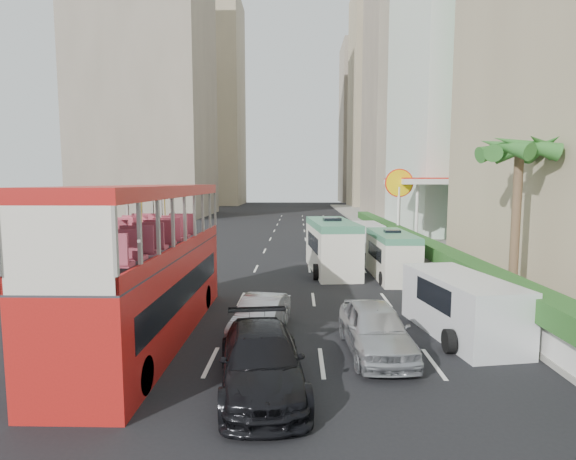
{
  "coord_description": "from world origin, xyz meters",
  "views": [
    {
      "loc": [
        -1.09,
        -14.42,
        5.17
      ],
      "look_at": [
        -1.5,
        4.0,
        3.2
      ],
      "focal_mm": 28.0,
      "sensor_mm": 36.0,
      "label": 1
    }
  ],
  "objects_px": {
    "car_silver_lane_b": "(375,353)",
    "van_asset": "(325,254)",
    "minibus_near": "(332,246)",
    "car_silver_lane_a": "(261,334)",
    "minibus_far": "(392,255)",
    "double_decker_bus": "(148,263)",
    "panel_van_far": "(367,236)",
    "car_black": "(261,388)",
    "panel_van_near": "(461,306)",
    "shell_station": "(431,211)",
    "palm_tree": "(516,226)"
  },
  "relations": [
    {
      "from": "car_silver_lane_a",
      "to": "panel_van_near",
      "type": "height_order",
      "value": "panel_van_near"
    },
    {
      "from": "minibus_near",
      "to": "car_silver_lane_a",
      "type": "bearing_deg",
      "value": -111.87
    },
    {
      "from": "double_decker_bus",
      "to": "minibus_near",
      "type": "height_order",
      "value": "double_decker_bus"
    },
    {
      "from": "double_decker_bus",
      "to": "car_black",
      "type": "relative_size",
      "value": 2.18
    },
    {
      "from": "minibus_near",
      "to": "panel_van_near",
      "type": "bearing_deg",
      "value": -77.31
    },
    {
      "from": "car_black",
      "to": "shell_station",
      "type": "height_order",
      "value": "shell_station"
    },
    {
      "from": "car_silver_lane_b",
      "to": "panel_van_near",
      "type": "xyz_separation_m",
      "value": [
        3.16,
        1.67,
        1.01
      ]
    },
    {
      "from": "double_decker_bus",
      "to": "palm_tree",
      "type": "relative_size",
      "value": 1.72
    },
    {
      "from": "double_decker_bus",
      "to": "palm_tree",
      "type": "distance_m",
      "value": 14.39
    },
    {
      "from": "car_silver_lane_b",
      "to": "minibus_far",
      "type": "xyz_separation_m",
      "value": [
        2.73,
        10.86,
        1.24
      ]
    },
    {
      "from": "car_silver_lane_a",
      "to": "palm_tree",
      "type": "height_order",
      "value": "palm_tree"
    },
    {
      "from": "car_black",
      "to": "palm_tree",
      "type": "relative_size",
      "value": 0.79
    },
    {
      "from": "shell_station",
      "to": "minibus_far",
      "type": "bearing_deg",
      "value": -114.29
    },
    {
      "from": "car_silver_lane_b",
      "to": "panel_van_near",
      "type": "distance_m",
      "value": 3.71
    },
    {
      "from": "van_asset",
      "to": "palm_tree",
      "type": "height_order",
      "value": "palm_tree"
    },
    {
      "from": "car_black",
      "to": "minibus_far",
      "type": "distance_m",
      "value": 14.66
    },
    {
      "from": "car_silver_lane_a",
      "to": "double_decker_bus",
      "type": "bearing_deg",
      "value": -163.41
    },
    {
      "from": "minibus_far",
      "to": "double_decker_bus",
      "type": "bearing_deg",
      "value": -136.88
    },
    {
      "from": "car_silver_lane_b",
      "to": "minibus_near",
      "type": "xyz_separation_m",
      "value": [
        -0.39,
        12.51,
        1.48
      ]
    },
    {
      "from": "car_silver_lane_a",
      "to": "van_asset",
      "type": "bearing_deg",
      "value": 89.42
    },
    {
      "from": "car_silver_lane_b",
      "to": "palm_tree",
      "type": "xyz_separation_m",
      "value": [
        6.54,
        5.18,
        3.38
      ]
    },
    {
      "from": "car_silver_lane_b",
      "to": "shell_station",
      "type": "bearing_deg",
      "value": 66.68
    },
    {
      "from": "panel_van_far",
      "to": "shell_station",
      "type": "xyz_separation_m",
      "value": [
        5.66,
        2.36,
        1.77
      ]
    },
    {
      "from": "minibus_near",
      "to": "car_black",
      "type": "bearing_deg",
      "value": -106.3
    },
    {
      "from": "panel_van_near",
      "to": "shell_station",
      "type": "height_order",
      "value": "shell_station"
    },
    {
      "from": "double_decker_bus",
      "to": "panel_van_far",
      "type": "height_order",
      "value": "double_decker_bus"
    },
    {
      "from": "minibus_far",
      "to": "palm_tree",
      "type": "height_order",
      "value": "palm_tree"
    },
    {
      "from": "minibus_far",
      "to": "shell_station",
      "type": "height_order",
      "value": "shell_station"
    },
    {
      "from": "minibus_far",
      "to": "shell_station",
      "type": "distance_m",
      "value": 14.69
    },
    {
      "from": "car_silver_lane_b",
      "to": "palm_tree",
      "type": "distance_m",
      "value": 9.0
    },
    {
      "from": "double_decker_bus",
      "to": "shell_station",
      "type": "distance_m",
      "value": 28.02
    },
    {
      "from": "van_asset",
      "to": "car_silver_lane_b",
      "type": "bearing_deg",
      "value": -91.12
    },
    {
      "from": "double_decker_bus",
      "to": "panel_van_far",
      "type": "xyz_separation_m",
      "value": [
        10.34,
        20.64,
        -1.55
      ]
    },
    {
      "from": "car_silver_lane_a",
      "to": "minibus_far",
      "type": "xyz_separation_m",
      "value": [
        6.33,
        9.25,
        1.24
      ]
    },
    {
      "from": "van_asset",
      "to": "minibus_near",
      "type": "height_order",
      "value": "minibus_near"
    },
    {
      "from": "minibus_near",
      "to": "car_silver_lane_b",
      "type": "bearing_deg",
      "value": -93.64
    },
    {
      "from": "shell_station",
      "to": "palm_tree",
      "type": "bearing_deg",
      "value": -96.6
    },
    {
      "from": "minibus_near",
      "to": "palm_tree",
      "type": "height_order",
      "value": "palm_tree"
    },
    {
      "from": "car_silver_lane_b",
      "to": "van_asset",
      "type": "bearing_deg",
      "value": 87.83
    },
    {
      "from": "car_black",
      "to": "shell_station",
      "type": "bearing_deg",
      "value": 57.99
    },
    {
      "from": "panel_van_near",
      "to": "minibus_near",
      "type": "bearing_deg",
      "value": 98.52
    },
    {
      "from": "double_decker_bus",
      "to": "car_black",
      "type": "height_order",
      "value": "double_decker_bus"
    },
    {
      "from": "van_asset",
      "to": "minibus_far",
      "type": "bearing_deg",
      "value": -70.84
    },
    {
      "from": "panel_van_near",
      "to": "palm_tree",
      "type": "bearing_deg",
      "value": 36.47
    },
    {
      "from": "car_black",
      "to": "panel_van_near",
      "type": "relative_size",
      "value": 1.0
    },
    {
      "from": "minibus_near",
      "to": "panel_van_near",
      "type": "relative_size",
      "value": 1.32
    },
    {
      "from": "van_asset",
      "to": "minibus_far",
      "type": "xyz_separation_m",
      "value": [
        3.15,
        -7.97,
        1.24
      ]
    },
    {
      "from": "car_silver_lane_b",
      "to": "minibus_near",
      "type": "distance_m",
      "value": 12.6
    },
    {
      "from": "panel_van_near",
      "to": "palm_tree",
      "type": "xyz_separation_m",
      "value": [
        3.38,
        3.51,
        2.37
      ]
    },
    {
      "from": "minibus_far",
      "to": "panel_van_far",
      "type": "bearing_deg",
      "value": 87.21
    }
  ]
}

